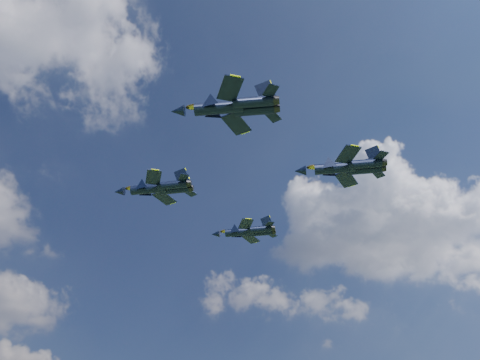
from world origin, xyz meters
name	(u,v)px	position (x,y,z in m)	size (l,w,h in m)	color
jet_lead	(146,189)	(-10.15, 17.28, 61.32)	(14.37, 13.73, 3.83)	black
jet_left	(215,108)	(-10.50, -8.35, 62.33)	(16.55, 14.93, 4.30)	black
jet_right	(238,232)	(11.73, 19.25, 59.53)	(12.65, 12.20, 3.38)	black
jet_slot	(332,168)	(15.00, -6.62, 61.77)	(15.62, 14.36, 4.09)	black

